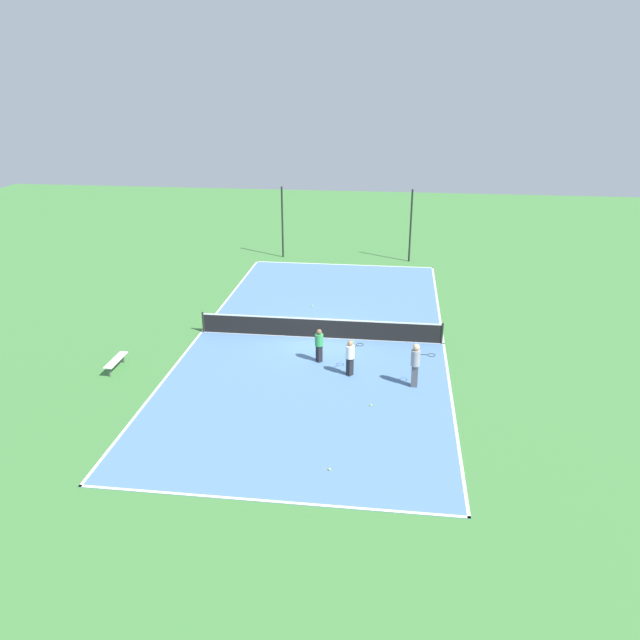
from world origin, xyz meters
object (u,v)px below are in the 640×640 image
at_px(tennis_net, 320,327).
at_px(player_near_white, 350,356).
at_px(tennis_ball_right_alley, 312,306).
at_px(tennis_ball_left_sideline, 354,341).
at_px(fence_post_back_left, 282,222).
at_px(fence_post_back_right, 411,226).
at_px(player_baseline_gray, 416,362).
at_px(player_far_green, 319,343).
at_px(tennis_ball_far_baseline, 329,469).
at_px(bench, 116,361).
at_px(tennis_ball_midcourt, 371,405).

relative_size(tennis_net, player_near_white, 7.38).
relative_size(tennis_ball_right_alley, tennis_ball_left_sideline, 1.00).
height_order(fence_post_back_left, fence_post_back_right, same).
relative_size(player_baseline_gray, fence_post_back_left, 0.39).
height_order(player_baseline_gray, tennis_ball_right_alley, player_baseline_gray).
xyz_separation_m(player_near_white, player_far_green, (-1.42, 1.14, -0.04)).
bearing_deg(tennis_ball_far_baseline, player_baseline_gray, 65.78).
height_order(player_near_white, tennis_ball_right_alley, player_near_white).
xyz_separation_m(tennis_ball_far_baseline, fence_post_back_right, (2.63, 24.08, 2.32)).
bearing_deg(fence_post_back_right, tennis_ball_far_baseline, -96.22).
height_order(tennis_ball_right_alley, tennis_ball_far_baseline, same).
distance_m(tennis_ball_right_alley, tennis_ball_far_baseline, 14.81).
height_order(tennis_ball_right_alley, fence_post_back_right, fence_post_back_right).
relative_size(bench, tennis_ball_right_alley, 24.35).
bearing_deg(bench, tennis_ball_right_alley, -39.88).
bearing_deg(tennis_net, tennis_ball_right_alley, 102.70).
height_order(tennis_ball_midcourt, fence_post_back_right, fence_post_back_right).
bearing_deg(tennis_ball_far_baseline, fence_post_back_left, 103.66).
bearing_deg(tennis_ball_right_alley, tennis_ball_left_sideline, -60.50).
bearing_deg(player_near_white, player_baseline_gray, -67.69).
height_order(player_baseline_gray, fence_post_back_right, fence_post_back_right).
relative_size(tennis_ball_left_sideline, tennis_ball_midcourt, 1.00).
xyz_separation_m(player_far_green, fence_post_back_left, (-4.53, 16.22, 1.52)).
bearing_deg(tennis_ball_midcourt, tennis_ball_far_baseline, -104.42).
height_order(player_far_green, fence_post_back_left, fence_post_back_left).
distance_m(bench, player_baseline_gray, 12.40).
distance_m(bench, tennis_ball_right_alley, 11.11).
bearing_deg(tennis_ball_left_sideline, player_far_green, -120.45).
bearing_deg(tennis_net, tennis_ball_far_baseline, -81.25).
xyz_separation_m(tennis_ball_far_baseline, fence_post_back_left, (-5.85, 24.08, 2.32)).
distance_m(bench, tennis_ball_far_baseline, 11.42).
height_order(tennis_ball_far_baseline, fence_post_back_left, fence_post_back_left).
relative_size(tennis_net, fence_post_back_right, 2.39).
xyz_separation_m(tennis_net, tennis_ball_midcourt, (2.70, -6.24, -0.47)).
distance_m(player_near_white, fence_post_back_right, 17.61).
height_order(player_far_green, tennis_ball_midcourt, player_far_green).
height_order(tennis_net, fence_post_back_left, fence_post_back_left).
relative_size(tennis_ball_midcourt, fence_post_back_right, 0.01).
bearing_deg(tennis_ball_midcourt, bench, 170.31).
bearing_deg(tennis_ball_far_baseline, tennis_net, 98.75).
distance_m(player_near_white, player_baseline_gray, 2.71).
distance_m(player_far_green, fence_post_back_right, 16.77).
distance_m(tennis_net, tennis_ball_left_sideline, 1.72).
relative_size(tennis_ball_right_alley, tennis_ball_far_baseline, 1.00).
xyz_separation_m(tennis_ball_left_sideline, fence_post_back_right, (2.63, 13.98, 2.32)).
bearing_deg(tennis_net, player_baseline_gray, -45.79).
distance_m(bench, fence_post_back_left, 18.52).
distance_m(tennis_ball_left_sideline, fence_post_back_left, 15.33).
distance_m(player_near_white, tennis_ball_far_baseline, 6.77).
bearing_deg(player_near_white, tennis_ball_left_sideline, 38.81).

